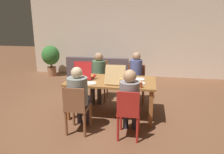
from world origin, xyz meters
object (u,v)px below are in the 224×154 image
chair_0 (100,78)px  potted_plant (51,57)px  drinking_glass_1 (81,80)px  pizza_box_0 (85,75)px  plate_0 (139,79)px  person_2 (130,97)px  person_3 (136,75)px  dining_table (111,85)px  chair_2 (129,113)px  drinking_glass_0 (121,83)px  person_0 (98,73)px  person_1 (79,93)px  plate_1 (140,83)px  drinking_glass_3 (132,83)px  chair_3 (136,82)px  couch (99,71)px  pizza_box_1 (117,79)px  chair_1 (77,109)px  drinking_glass_2 (141,85)px  plate_2 (90,83)px

chair_0 → potted_plant: (-2.18, 1.88, 0.13)m
potted_plant → drinking_glass_1: bearing=-56.0°
pizza_box_0 → plate_0: pizza_box_0 is taller
person_2 → person_3: bearing=90.0°
person_2 → plate_0: 0.94m
dining_table → chair_2: size_ratio=2.04×
drinking_glass_0 → drinking_glass_1: 0.82m
person_0 → potted_plant: 2.98m
drinking_glass_0 → person_1: bearing=-153.0°
chair_2 → person_3: person_3 is taller
person_2 → plate_1: (0.14, 0.64, 0.06)m
drinking_glass_3 → plate_0: bearing=78.6°
person_1 → chair_3: person_1 is taller
pizza_box_0 → couch: 2.56m
drinking_glass_0 → person_0: bearing=121.7°
drinking_glass_0 → drinking_glass_3: size_ratio=1.13×
chair_0 → person_1: bearing=-90.0°
pizza_box_1 → couch: pizza_box_1 is taller
chair_0 → couch: 1.74m
drinking_glass_1 → potted_plant: potted_plant is taller
chair_1 → person_1: 0.28m
chair_2 → drinking_glass_0: size_ratio=6.00×
pizza_box_1 → chair_0: bearing=120.8°
drinking_glass_3 → chair_2: bearing=-90.5°
person_2 → pizza_box_1: bearing=115.0°
person_0 → chair_1: person_0 is taller
person_0 → pizza_box_0: 0.68m
pizza_box_0 → potted_plant: pizza_box_0 is taller
dining_table → couch: size_ratio=0.91×
plate_1 → drinking_glass_0: (-0.35, -0.26, 0.07)m
drinking_glass_3 → pizza_box_1: bearing=137.8°
drinking_glass_0 → drinking_glass_1: bearing=173.0°
person_2 → pizza_box_0: 1.36m
drinking_glass_0 → couch: size_ratio=0.07×
person_2 → chair_3: 1.65m
person_1 → drinking_glass_2: person_1 is taller
pizza_box_0 → drinking_glass_2: pizza_box_0 is taller
chair_2 → couch: 3.73m
plate_2 → chair_1: bearing=-99.0°
chair_0 → drinking_glass_3: chair_0 is taller
person_0 → drinking_glass_0: 1.35m
dining_table → pizza_box_0: pizza_box_0 is taller
dining_table → person_2: person_2 is taller
chair_2 → person_0: bearing=118.7°
chair_1 → person_3: size_ratio=0.72×
dining_table → pizza_box_1: 0.20m
person_1 → chair_3: size_ratio=1.34×
chair_1 → couch: 3.49m
person_0 → pizza_box_1: person_0 is taller
person_2 → potted_plant: 4.71m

